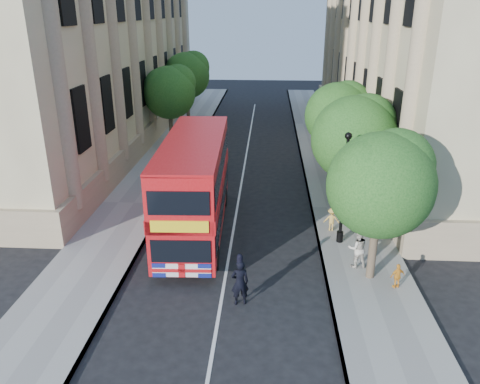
% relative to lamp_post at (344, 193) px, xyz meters
% --- Properties ---
extents(ground, '(120.00, 120.00, 0.00)m').
position_rel_lamp_post_xyz_m(ground, '(-5.00, -6.00, -2.51)').
color(ground, black).
rests_on(ground, ground).
extents(pavement_right, '(3.50, 80.00, 0.12)m').
position_rel_lamp_post_xyz_m(pavement_right, '(0.75, 4.00, -2.45)').
color(pavement_right, gray).
rests_on(pavement_right, ground).
extents(pavement_left, '(3.50, 80.00, 0.12)m').
position_rel_lamp_post_xyz_m(pavement_left, '(-10.75, 4.00, -2.45)').
color(pavement_left, gray).
rests_on(pavement_left, ground).
extents(building_right, '(12.00, 38.00, 18.00)m').
position_rel_lamp_post_xyz_m(building_right, '(8.80, 18.00, 6.49)').
color(building_right, tan).
rests_on(building_right, ground).
extents(building_left, '(12.00, 38.00, 18.00)m').
position_rel_lamp_post_xyz_m(building_left, '(-18.80, 18.00, 6.49)').
color(building_left, tan).
rests_on(building_left, ground).
extents(tree_right_near, '(4.00, 4.00, 6.08)m').
position_rel_lamp_post_xyz_m(tree_right_near, '(0.84, -2.97, 1.74)').
color(tree_right_near, '#473828').
rests_on(tree_right_near, ground).
extents(tree_right_mid, '(4.20, 4.20, 6.37)m').
position_rel_lamp_post_xyz_m(tree_right_mid, '(0.84, 3.03, 1.93)').
color(tree_right_mid, '#473828').
rests_on(tree_right_mid, ground).
extents(tree_right_far, '(4.00, 4.00, 6.15)m').
position_rel_lamp_post_xyz_m(tree_right_far, '(0.84, 9.03, 1.80)').
color(tree_right_far, '#473828').
rests_on(tree_right_far, ground).
extents(tree_left_far, '(4.00, 4.00, 6.30)m').
position_rel_lamp_post_xyz_m(tree_left_far, '(-10.96, 16.03, 1.93)').
color(tree_left_far, '#473828').
rests_on(tree_left_far, ground).
extents(tree_left_back, '(4.20, 4.20, 6.65)m').
position_rel_lamp_post_xyz_m(tree_left_back, '(-10.96, 24.03, 2.20)').
color(tree_left_back, '#473828').
rests_on(tree_left_back, ground).
extents(lamp_post, '(0.32, 0.32, 5.16)m').
position_rel_lamp_post_xyz_m(lamp_post, '(0.00, 0.00, 0.00)').
color(lamp_post, black).
rests_on(lamp_post, pavement_right).
extents(double_decker_bus, '(3.00, 9.95, 4.55)m').
position_rel_lamp_post_xyz_m(double_decker_bus, '(-6.78, 0.82, 0.01)').
color(double_decker_bus, '#AF0C0F').
rests_on(double_decker_bus, ground).
extents(box_van, '(2.24, 4.98, 2.79)m').
position_rel_lamp_post_xyz_m(box_van, '(-7.91, 10.03, -1.14)').
color(box_van, black).
rests_on(box_van, ground).
extents(police_constable, '(0.74, 0.57, 1.80)m').
position_rel_lamp_post_xyz_m(police_constable, '(-4.30, -5.00, -1.61)').
color(police_constable, black).
rests_on(police_constable, ground).
extents(woman_pedestrian, '(0.90, 0.74, 1.70)m').
position_rel_lamp_post_xyz_m(woman_pedestrian, '(0.37, -2.23, -1.54)').
color(woman_pedestrian, beige).
rests_on(woman_pedestrian, pavement_right).
extents(child_a, '(0.64, 0.42, 1.01)m').
position_rel_lamp_post_xyz_m(child_a, '(1.66, -3.75, -1.88)').
color(child_a, orange).
rests_on(child_a, pavement_right).
extents(child_b, '(0.77, 0.48, 1.16)m').
position_rel_lamp_post_xyz_m(child_b, '(-0.25, 1.17, -1.81)').
color(child_b, gold).
rests_on(child_b, pavement_right).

